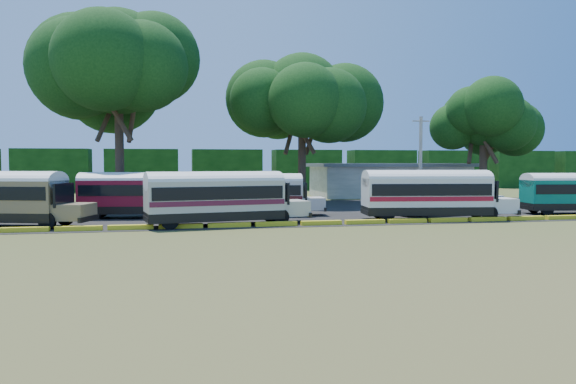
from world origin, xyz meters
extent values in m
plane|color=#39551C|center=(0.00, 0.00, 0.00)|extent=(160.00, 160.00, 0.00)
cube|color=black|center=(1.00, 12.00, 0.01)|extent=(64.00, 24.00, 0.02)
cube|color=yellow|center=(-16.50, 1.00, 0.15)|extent=(2.70, 0.45, 0.30)
cube|color=yellow|center=(-13.50, 1.00, 0.15)|extent=(2.70, 0.45, 0.30)
cube|color=yellow|center=(-10.50, 1.00, 0.15)|extent=(2.70, 0.45, 0.30)
cube|color=yellow|center=(-7.50, 1.00, 0.15)|extent=(2.70, 0.45, 0.30)
cube|color=yellow|center=(-4.50, 1.00, 0.15)|extent=(2.70, 0.45, 0.30)
cube|color=yellow|center=(-1.50, 1.00, 0.15)|extent=(2.70, 0.45, 0.30)
cube|color=yellow|center=(1.50, 1.00, 0.15)|extent=(2.70, 0.45, 0.30)
cube|color=yellow|center=(4.50, 1.00, 0.15)|extent=(2.70, 0.45, 0.30)
cube|color=yellow|center=(7.50, 1.00, 0.15)|extent=(2.70, 0.45, 0.30)
cube|color=yellow|center=(10.50, 1.00, 0.15)|extent=(2.70, 0.45, 0.30)
cube|color=yellow|center=(13.50, 1.00, 0.15)|extent=(2.70, 0.45, 0.30)
cube|color=yellow|center=(16.50, 1.00, 0.15)|extent=(2.70, 0.45, 0.30)
cube|color=yellow|center=(19.50, 1.00, 0.15)|extent=(2.70, 0.45, 0.30)
cube|color=silver|center=(18.00, 30.00, 1.80)|extent=(18.00, 8.00, 3.60)
cube|color=#56595D|center=(18.00, 30.00, 3.80)|extent=(19.00, 9.00, 0.40)
cube|color=black|center=(-24.00, 48.00, 3.00)|extent=(10.00, 4.00, 6.00)
cube|color=black|center=(-12.00, 48.00, 3.00)|extent=(10.00, 4.00, 6.00)
cube|color=black|center=(0.00, 48.00, 3.00)|extent=(10.00, 4.00, 6.00)
cube|color=black|center=(12.00, 48.00, 3.00)|extent=(10.00, 4.00, 6.00)
cube|color=black|center=(24.00, 48.00, 3.00)|extent=(10.00, 4.00, 6.00)
cube|color=black|center=(36.00, 48.00, 3.00)|extent=(10.00, 4.00, 6.00)
cube|color=black|center=(48.00, 48.00, 3.00)|extent=(10.00, 4.00, 6.00)
cylinder|color=black|center=(-15.48, 2.07, 0.54)|extent=(1.11, 0.60, 1.07)
cylinder|color=black|center=(-14.81, 4.27, 0.54)|extent=(1.11, 0.60, 1.07)
cube|color=olive|center=(-14.01, 2.82, 1.02)|extent=(2.54, 2.82, 1.02)
cube|color=black|center=(-14.66, 3.02, 2.07)|extent=(0.88, 2.41, 1.47)
cube|color=black|center=(-13.14, 2.56, 0.59)|extent=(0.95, 2.57, 0.32)
cylinder|color=black|center=(-6.55, 6.82, 0.51)|extent=(1.05, 0.41, 1.02)
cylinder|color=black|center=(-6.28, 9.00, 0.51)|extent=(1.05, 0.41, 1.02)
cylinder|color=black|center=(-13.45, 7.66, 0.51)|extent=(1.05, 0.41, 1.02)
cylinder|color=black|center=(-13.18, 9.83, 0.51)|extent=(1.05, 0.41, 1.02)
cube|color=black|center=(-10.37, 8.39, 0.66)|extent=(8.63, 3.55, 0.56)
cube|color=maroon|center=(-10.37, 8.39, 1.88)|extent=(8.63, 3.55, 1.87)
cube|color=black|center=(-10.37, 8.39, 2.10)|extent=(8.30, 3.57, 0.79)
ellipsoid|color=silver|center=(-10.37, 8.39, 2.81)|extent=(8.63, 3.55, 1.15)
cube|color=maroon|center=(-5.30, 7.77, 0.97)|extent=(2.10, 2.45, 0.97)
cube|color=black|center=(-5.94, 7.85, 1.97)|extent=(0.44, 2.35, 1.40)
cube|color=black|center=(-4.44, 7.67, 0.56)|extent=(0.48, 2.51, 0.31)
cube|color=black|center=(-14.48, 8.89, 0.56)|extent=(0.48, 2.51, 0.31)
cylinder|color=black|center=(-1.04, 1.70, 0.53)|extent=(1.10, 0.47, 1.06)
cylinder|color=black|center=(-1.41, 3.94, 0.53)|extent=(1.10, 0.47, 1.06)
cylinder|color=black|center=(-8.17, 0.52, 0.53)|extent=(1.10, 0.47, 1.06)
cylinder|color=black|center=(-8.54, 2.76, 0.53)|extent=(1.10, 0.47, 1.06)
cube|color=black|center=(-5.31, 2.14, 0.69)|extent=(9.03, 4.04, 0.58)
cube|color=beige|center=(-5.31, 2.14, 1.95)|extent=(9.03, 4.04, 1.94)
cube|color=black|center=(-5.31, 2.14, 2.18)|extent=(8.70, 4.05, 0.82)
cube|color=#58162B|center=(-5.31, 2.14, 1.56)|extent=(8.95, 4.07, 0.32)
ellipsoid|color=silver|center=(-5.31, 2.14, 2.92)|extent=(9.03, 4.04, 1.20)
cube|color=beige|center=(-0.07, 3.01, 1.01)|extent=(2.27, 2.62, 1.01)
cube|color=black|center=(-0.73, 2.90, 2.05)|extent=(0.56, 2.44, 1.46)
cube|color=black|center=(0.82, 3.16, 0.58)|extent=(0.61, 2.60, 0.32)
cube|color=black|center=(-9.56, 1.44, 0.58)|extent=(0.61, 2.60, 0.32)
cylinder|color=black|center=(1.42, 6.78, 0.49)|extent=(1.00, 0.36, 0.98)
cylinder|color=black|center=(1.60, 8.88, 0.49)|extent=(1.00, 0.36, 0.98)
cylinder|color=black|center=(-5.25, 7.36, 0.49)|extent=(1.00, 0.36, 0.98)
cylinder|color=black|center=(-5.07, 9.46, 0.49)|extent=(1.00, 0.36, 0.98)
cube|color=black|center=(-2.31, 8.16, 0.64)|extent=(8.26, 3.15, 0.54)
cube|color=beige|center=(-2.31, 8.16, 1.81)|extent=(8.26, 3.15, 1.80)
cube|color=black|center=(-2.31, 8.16, 2.02)|extent=(7.94, 3.18, 0.76)
cube|color=#4C1314|center=(-2.31, 8.16, 1.45)|extent=(8.18, 3.19, 0.30)
ellipsoid|color=silver|center=(-2.31, 8.16, 2.71)|extent=(8.26, 3.15, 1.11)
cube|color=beige|center=(2.59, 7.74, 0.94)|extent=(1.95, 2.31, 0.94)
cube|color=black|center=(1.97, 7.79, 1.90)|extent=(0.34, 2.27, 1.35)
cube|color=black|center=(3.42, 7.66, 0.54)|extent=(0.39, 2.42, 0.30)
cube|color=black|center=(-6.29, 8.51, 0.54)|extent=(0.39, 2.42, 0.30)
cylinder|color=black|center=(13.74, 1.13, 0.54)|extent=(1.11, 0.44, 1.08)
cylinder|color=black|center=(14.03, 3.42, 0.54)|extent=(1.11, 0.44, 1.08)
cylinder|color=black|center=(6.48, 2.07, 0.54)|extent=(1.11, 0.44, 1.08)
cylinder|color=black|center=(6.78, 4.36, 0.54)|extent=(1.11, 0.44, 1.08)
cube|color=black|center=(9.72, 2.81, 0.70)|extent=(9.10, 3.80, 0.59)
cube|color=silver|center=(9.72, 2.81, 1.97)|extent=(9.10, 3.80, 1.97)
cube|color=black|center=(9.72, 2.81, 2.21)|extent=(8.75, 3.82, 0.83)
cube|color=maroon|center=(9.72, 2.81, 1.58)|extent=(9.01, 3.83, 0.32)
ellipsoid|color=silver|center=(9.72, 2.81, 2.96)|extent=(9.10, 3.80, 1.21)
cube|color=silver|center=(15.06, 2.12, 1.02)|extent=(2.23, 2.60, 1.02)
cube|color=black|center=(14.39, 2.21, 2.07)|extent=(0.48, 2.47, 1.48)
cube|color=black|center=(15.97, 2.00, 0.59)|extent=(0.53, 2.64, 0.32)
cube|color=black|center=(5.40, 3.38, 0.59)|extent=(0.53, 2.64, 0.32)
cylinder|color=black|center=(16.64, 6.40, 0.49)|extent=(1.02, 0.48, 0.98)
cylinder|color=black|center=(16.17, 8.45, 0.49)|extent=(1.02, 0.48, 0.98)
cylinder|color=black|center=(10.15, 4.93, 0.49)|extent=(1.02, 0.48, 0.98)
cylinder|color=black|center=(9.68, 6.97, 0.49)|extent=(1.02, 0.48, 0.98)
cube|color=black|center=(12.68, 6.58, 0.64)|extent=(8.37, 4.17, 0.54)
cube|color=silver|center=(12.68, 6.58, 1.80)|extent=(8.37, 4.17, 1.79)
cube|color=black|center=(12.68, 6.58, 2.01)|extent=(8.07, 4.15, 0.75)
cube|color=navy|center=(12.68, 6.58, 1.44)|extent=(8.30, 4.19, 0.29)
ellipsoid|color=silver|center=(12.68, 6.58, 2.69)|extent=(8.37, 4.17, 1.10)
cube|color=silver|center=(17.46, 7.66, 0.93)|extent=(2.20, 2.49, 0.93)
cube|color=black|center=(16.86, 7.53, 1.89)|extent=(0.64, 2.23, 1.34)
cube|color=black|center=(18.27, 7.85, 0.54)|extent=(0.70, 2.38, 0.29)
cube|color=black|center=(8.82, 5.70, 0.54)|extent=(0.70, 2.38, 0.29)
cylinder|color=black|center=(20.46, 4.04, 0.49)|extent=(1.02, 0.42, 0.99)
cylinder|color=black|center=(20.78, 6.13, 0.49)|extent=(1.02, 0.42, 0.99)
cube|color=black|center=(23.45, 4.66, 0.64)|extent=(8.36, 3.64, 0.54)
cube|color=#066F58|center=(23.45, 4.66, 1.81)|extent=(8.36, 3.64, 1.80)
cube|color=black|center=(23.45, 4.66, 2.03)|extent=(8.05, 3.65, 0.76)
ellipsoid|color=silver|center=(23.45, 4.66, 2.71)|extent=(8.36, 3.64, 1.11)
cube|color=black|center=(19.50, 5.25, 0.54)|extent=(0.54, 2.41, 0.30)
cylinder|color=#36281B|center=(-12.68, 19.71, 4.60)|extent=(0.80, 0.80, 9.21)
cylinder|color=#36281B|center=(-11.45, 20.16, 8.55)|extent=(1.53, 3.21, 5.20)
cylinder|color=#36281B|center=(-13.67, 20.55, 8.55)|extent=(2.43, 2.78, 5.20)
cylinder|color=#36281B|center=(-12.90, 18.43, 8.55)|extent=(3.28, 1.00, 5.20)
ellipsoid|color=black|center=(-12.68, 19.71, 13.32)|extent=(13.11, 13.11, 9.61)
cylinder|color=#36281B|center=(5.19, 22.07, 3.80)|extent=(0.80, 0.80, 7.60)
cylinder|color=#36281B|center=(6.41, 22.52, 7.06)|extent=(1.36, 2.74, 4.33)
cylinder|color=#36281B|center=(4.19, 22.91, 7.06)|extent=(2.11, 2.39, 4.33)
cylinder|color=#36281B|center=(4.96, 20.79, 7.06)|extent=(2.79, 0.91, 4.33)
ellipsoid|color=black|center=(5.19, 22.07, 11.08)|extent=(11.42, 11.42, 8.37)
cylinder|color=#36281B|center=(24.55, 20.04, 3.07)|extent=(0.80, 0.80, 6.14)
cylinder|color=#36281B|center=(25.78, 20.48, 5.71)|extent=(1.20, 2.31, 3.55)
cylinder|color=#36281B|center=(23.56, 20.88, 5.71)|extent=(1.82, 2.05, 3.55)
cylinder|color=#36281B|center=(24.33, 18.76, 5.71)|extent=(2.34, 0.83, 3.55)
ellipsoid|color=black|center=(24.55, 20.04, 9.06)|extent=(8.68, 8.68, 6.37)
cylinder|color=gray|center=(14.10, 13.09, 4.12)|extent=(0.30, 0.30, 8.25)
cube|color=gray|center=(14.10, 13.09, 7.84)|extent=(1.60, 0.12, 0.12)
camera|label=1|loc=(-8.11, -34.19, 4.08)|focal=35.00mm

